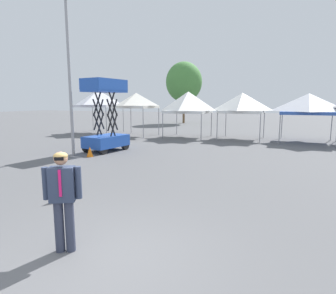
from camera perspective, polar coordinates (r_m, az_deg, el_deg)
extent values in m
plane|color=#5B5B5E|center=(5.22, -13.41, -21.25)|extent=(140.00, 140.00, 0.00)
cylinder|color=#9E9EA3|center=(24.87, -18.42, 5.19)|extent=(0.06, 0.06, 2.40)
cylinder|color=#9E9EA3|center=(23.23, -12.18, 5.22)|extent=(0.06, 0.06, 2.40)
cylinder|color=#9E9EA3|center=(27.44, -14.71, 5.66)|extent=(0.06, 0.06, 2.40)
cylinder|color=#9E9EA3|center=(25.96, -8.88, 5.67)|extent=(0.06, 0.06, 2.40)
pyramid|color=white|center=(25.29, -13.70, 9.56)|extent=(3.47, 3.47, 1.23)
cube|color=white|center=(25.29, -13.64, 7.94)|extent=(3.44, 3.44, 0.20)
cylinder|color=#9E9EA3|center=(22.29, -10.85, 5.05)|extent=(0.06, 0.06, 2.35)
cylinder|color=#9E9EA3|center=(20.92, -4.96, 4.94)|extent=(0.06, 0.06, 2.35)
cylinder|color=#9E9EA3|center=(24.47, -7.38, 5.47)|extent=(0.06, 0.06, 2.35)
cylinder|color=#9E9EA3|center=(23.23, -1.85, 5.36)|extent=(0.06, 0.06, 2.35)
pyramid|color=white|center=(22.65, -6.33, 9.42)|extent=(2.85, 2.85, 0.97)
cube|color=white|center=(22.65, -6.31, 7.94)|extent=(2.82, 2.82, 0.20)
cylinder|color=#9E9EA3|center=(20.73, -1.07, 4.46)|extent=(0.06, 0.06, 2.01)
cylinder|color=#9E9EA3|center=(19.77, 6.62, 4.19)|extent=(0.06, 0.06, 2.01)
cylinder|color=#9E9EA3|center=(23.39, 1.74, 4.96)|extent=(0.06, 0.06, 2.01)
cylinder|color=#9E9EA3|center=(22.54, 8.62, 4.72)|extent=(0.06, 0.06, 2.01)
pyramid|color=white|center=(21.50, 4.02, 9.12)|extent=(3.07, 3.07, 1.38)
cube|color=white|center=(21.51, 4.00, 7.01)|extent=(3.04, 3.04, 0.20)
cylinder|color=#9E9EA3|center=(19.96, 9.74, 4.22)|extent=(0.06, 0.06, 2.05)
cylinder|color=#9E9EA3|center=(19.51, 17.84, 3.82)|extent=(0.06, 0.06, 2.05)
cylinder|color=#9E9EA3|center=(22.71, 11.40, 4.72)|extent=(0.06, 0.06, 2.05)
cylinder|color=#9E9EA3|center=(22.31, 18.54, 4.37)|extent=(0.06, 0.06, 2.05)
pyramid|color=white|center=(21.02, 14.55, 8.74)|extent=(3.06, 3.06, 1.20)
cube|color=white|center=(21.03, 14.48, 6.82)|extent=(3.03, 3.03, 0.20)
cylinder|color=#9E9EA3|center=(19.33, 21.31, 3.57)|extent=(0.06, 0.06, 2.03)
cylinder|color=#9E9EA3|center=(22.49, 21.68, 4.21)|extent=(0.06, 0.06, 2.03)
cylinder|color=#9E9EA3|center=(22.60, 29.74, 3.69)|extent=(0.06, 0.06, 2.03)
pyramid|color=white|center=(20.85, 26.15, 7.98)|extent=(3.46, 3.46, 1.14)
cube|color=#3359B2|center=(20.86, 26.03, 6.15)|extent=(3.43, 3.43, 0.20)
cylinder|color=black|center=(15.64, -15.89, -0.14)|extent=(0.26, 0.50, 0.48)
cylinder|color=black|center=(14.80, -12.73, -0.52)|extent=(0.26, 0.50, 0.48)
cylinder|color=black|center=(16.85, -11.61, 0.64)|extent=(0.26, 0.50, 0.48)
cylinder|color=black|center=(16.07, -8.48, 0.33)|extent=(0.26, 0.50, 0.48)
cube|color=blue|center=(15.78, -12.17, 1.18)|extent=(1.77, 2.50, 0.60)
cylinder|color=black|center=(16.04, -13.53, 3.66)|extent=(0.22, 0.81, 1.64)
cylinder|color=black|center=(16.04, -13.53, 3.66)|extent=(0.22, 0.81, 1.64)
cylinder|color=black|center=(15.37, -10.92, 3.53)|extent=(0.22, 0.81, 1.64)
cylinder|color=black|center=(15.37, -10.92, 3.53)|extent=(0.22, 0.81, 1.64)
cylinder|color=black|center=(16.00, -13.62, 6.30)|extent=(0.22, 0.81, 1.64)
cylinder|color=black|center=(16.00, -13.62, 6.30)|extent=(0.22, 0.81, 1.64)
cylinder|color=black|center=(15.33, -11.00, 6.28)|extent=(0.22, 0.81, 1.64)
cylinder|color=black|center=(15.33, -11.00, 6.28)|extent=(0.22, 0.81, 1.64)
cylinder|color=black|center=(15.98, -13.72, 8.94)|extent=(0.22, 0.81, 1.64)
cylinder|color=black|center=(15.98, -13.72, 8.94)|extent=(0.22, 0.81, 1.64)
cylinder|color=black|center=(15.31, -11.08, 9.04)|extent=(0.22, 0.81, 1.64)
cylinder|color=black|center=(15.31, -11.08, 9.04)|extent=(0.22, 0.81, 1.64)
cube|color=blue|center=(15.65, -12.49, 10.79)|extent=(1.68, 2.38, 0.12)
cube|color=blue|center=(14.92, -15.39, 12.07)|extent=(1.32, 0.28, 0.55)
cube|color=blue|center=(16.45, -9.94, 11.93)|extent=(1.32, 0.28, 0.55)
cube|color=blue|center=(16.12, -14.23, 11.86)|extent=(0.43, 2.16, 0.55)
cube|color=blue|center=(15.24, -10.73, 12.16)|extent=(0.43, 2.16, 0.55)
cylinder|color=#33384C|center=(5.52, -20.79, -14.54)|extent=(0.16, 0.16, 0.92)
cylinder|color=#33384C|center=(5.47, -18.91, -14.63)|extent=(0.16, 0.16, 0.92)
cube|color=#2D3851|center=(5.25, -20.29, -6.93)|extent=(0.48, 0.41, 0.60)
cylinder|color=#2D3851|center=(5.31, -23.14, -6.67)|extent=(0.11, 0.11, 0.56)
cylinder|color=#2D3851|center=(5.18, -17.39, -6.75)|extent=(0.11, 0.11, 0.56)
sphere|color=tan|center=(5.15, -20.56, -2.15)|extent=(0.23, 0.23, 0.23)
ellipsoid|color=tan|center=(5.14, -20.58, -1.71)|extent=(0.23, 0.23, 0.14)
cube|color=black|center=(5.04, -20.87, -2.21)|extent=(0.14, 0.09, 0.06)
cube|color=#E51966|center=(5.11, -20.69, -6.78)|extent=(0.04, 0.03, 0.46)
cylinder|color=#9E9EA3|center=(14.83, -18.95, 12.62)|extent=(0.14, 0.14, 7.38)
cylinder|color=brown|center=(36.27, 3.14, 7.36)|extent=(0.28, 0.28, 3.30)
ellipsoid|color=#47843D|center=(36.34, 3.18, 12.78)|extent=(4.45, 4.45, 4.90)
cone|color=orange|center=(14.31, -15.27, -0.90)|extent=(0.32, 0.32, 0.49)
cone|color=orange|center=(8.20, -21.03, -8.45)|extent=(0.32, 0.32, 0.48)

